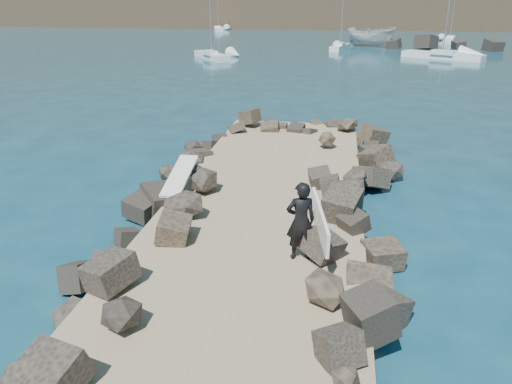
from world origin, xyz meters
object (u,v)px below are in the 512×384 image
surfer_with_board (303,221)px  sailboat_a (212,56)px  surfboard_resting (180,179)px  boat_imported (371,37)px

surfer_with_board → sailboat_a: sailboat_a is taller
surfer_with_board → surfboard_resting: bearing=138.6°
surfboard_resting → boat_imported: boat_imported is taller
sailboat_a → surfboard_resting: bearing=-77.2°
boat_imported → sailboat_a: bearing=162.2°
boat_imported → surfboard_resting: bearing=-159.5°
sailboat_a → boat_imported: bearing=43.0°
surfer_with_board → sailboat_a: 45.75m
surfer_with_board → sailboat_a: bearing=106.9°
boat_imported → surfer_with_board: size_ratio=2.90×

